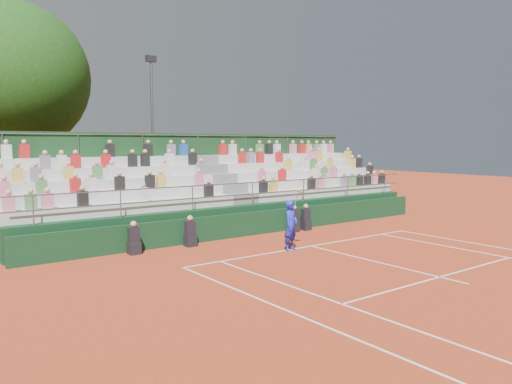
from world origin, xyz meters
TOP-DOWN VIEW (x-y plane):
  - ground at (0.00, 0.00)m, footprint 90.00×90.00m
  - courtside_wall at (0.00, 3.20)m, footprint 20.00×0.15m
  - line_officials at (-1.46, 2.75)m, footprint 8.59×0.40m
  - grandstand at (0.01, 6.44)m, footprint 20.00×5.20m
  - tennis_player at (-1.07, -0.07)m, footprint 0.92×0.65m
  - tree_east at (-7.32, 14.39)m, footprint 7.60×7.60m
  - floodlight_mast at (-0.25, 13.20)m, footprint 0.60×0.25m

SIDE VIEW (x-z plane):
  - ground at x=0.00m, z-range 0.00..0.00m
  - line_officials at x=-1.46m, z-range -0.12..1.07m
  - courtside_wall at x=0.00m, z-range 0.00..1.00m
  - tennis_player at x=-1.07m, z-range -0.19..2.03m
  - grandstand at x=0.01m, z-range -1.12..3.28m
  - floodlight_mast at x=-0.25m, z-range 0.69..9.57m
  - tree_east at x=-7.32m, z-range 1.72..12.78m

